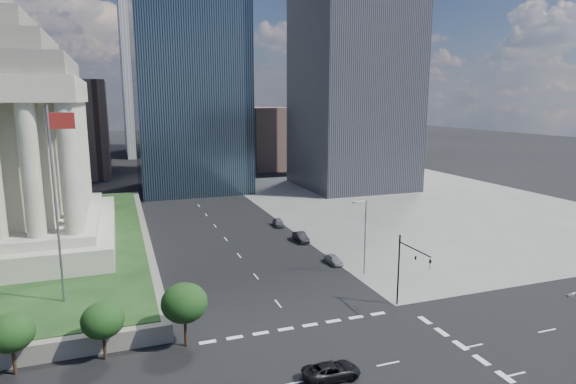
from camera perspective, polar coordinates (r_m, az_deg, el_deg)
name	(u,v)px	position (r m, az deg, el deg)	size (l,w,h in m)	color
ground	(183,186)	(130.75, -12.37, 0.73)	(500.00, 500.00, 0.00)	black
sidewalk_ne	(418,203)	(109.76, 15.19, -1.31)	(68.00, 90.00, 0.03)	slate
flagpole	(57,195)	(52.99, -25.74, -0.32)	(2.52, 0.24, 20.00)	slate
midrise_glass	(189,69)	(124.37, -11.70, 14.13)	(26.00, 26.00, 60.00)	black
building_filler_ne	(265,137)	(165.41, -2.78, 6.53)	(20.00, 30.00, 20.00)	brown
building_filler_nw	(65,129)	(158.68, -24.91, 6.81)	(24.00, 30.00, 28.00)	brown
traffic_signal_ne	(408,264)	(53.15, 14.07, -8.30)	(0.30, 5.74, 8.00)	black
street_lamp_north	(364,233)	(62.65, 9.00, -4.77)	(2.13, 0.22, 10.00)	slate
pickup_truck	(332,371)	(41.96, 5.20, -20.37)	(4.80, 2.22, 1.34)	black
parked_sedan_near	(334,259)	(67.64, 5.43, -7.96)	(3.74, 1.51, 1.28)	gray
parked_sedan_mid	(301,237)	(77.69, 1.53, -5.35)	(1.53, 4.40, 1.45)	black
parked_sedan_far	(278,222)	(86.95, -1.14, -3.61)	(1.64, 4.08, 1.39)	#5B5D63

